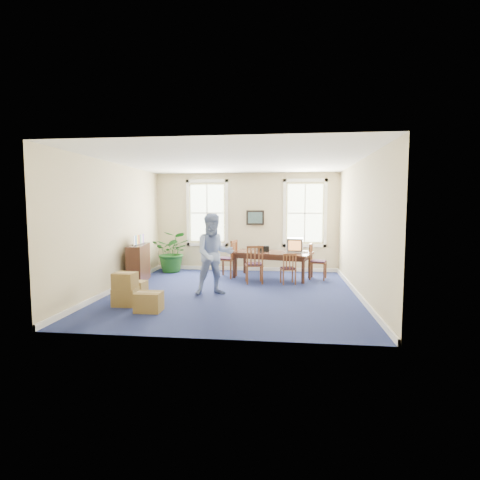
# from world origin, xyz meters

# --- Properties ---
(floor) EXTENTS (6.50, 6.50, 0.00)m
(floor) POSITION_xyz_m (0.00, 0.00, 0.00)
(floor) COLOR navy
(floor) RESTS_ON ground
(ceiling) EXTENTS (6.50, 6.50, 0.00)m
(ceiling) POSITION_xyz_m (0.00, 0.00, 3.20)
(ceiling) COLOR white
(ceiling) RESTS_ON ground
(wall_back) EXTENTS (6.50, 0.00, 6.50)m
(wall_back) POSITION_xyz_m (0.00, 3.25, 1.60)
(wall_back) COLOR #C6B78C
(wall_back) RESTS_ON ground
(wall_front) EXTENTS (6.50, 0.00, 6.50)m
(wall_front) POSITION_xyz_m (0.00, -3.25, 1.60)
(wall_front) COLOR #C6B78C
(wall_front) RESTS_ON ground
(wall_left) EXTENTS (0.00, 6.50, 6.50)m
(wall_left) POSITION_xyz_m (-3.00, 0.00, 1.60)
(wall_left) COLOR #C6B78C
(wall_left) RESTS_ON ground
(wall_right) EXTENTS (0.00, 6.50, 6.50)m
(wall_right) POSITION_xyz_m (3.00, 0.00, 1.60)
(wall_right) COLOR #C6B78C
(wall_right) RESTS_ON ground
(baseboard_back) EXTENTS (6.00, 0.04, 0.12)m
(baseboard_back) POSITION_xyz_m (0.00, 3.22, 0.06)
(baseboard_back) COLOR white
(baseboard_back) RESTS_ON ground
(baseboard_left) EXTENTS (0.04, 6.50, 0.12)m
(baseboard_left) POSITION_xyz_m (-2.97, 0.00, 0.06)
(baseboard_left) COLOR white
(baseboard_left) RESTS_ON ground
(baseboard_right) EXTENTS (0.04, 6.50, 0.12)m
(baseboard_right) POSITION_xyz_m (2.97, 0.00, 0.06)
(baseboard_right) COLOR white
(baseboard_right) RESTS_ON ground
(window_left) EXTENTS (1.40, 0.12, 2.20)m
(window_left) POSITION_xyz_m (-1.30, 3.23, 1.90)
(window_left) COLOR white
(window_left) RESTS_ON ground
(window_right) EXTENTS (1.40, 0.12, 2.20)m
(window_right) POSITION_xyz_m (1.90, 3.23, 1.90)
(window_right) COLOR white
(window_right) RESTS_ON ground
(wall_picture) EXTENTS (0.58, 0.06, 0.48)m
(wall_picture) POSITION_xyz_m (0.30, 3.20, 1.75)
(wall_picture) COLOR black
(wall_picture) RESTS_ON ground
(conference_table) EXTENTS (2.48, 1.64, 0.78)m
(conference_table) POSITION_xyz_m (0.89, 2.00, 0.39)
(conference_table) COLOR #422318
(conference_table) RESTS_ON ground
(crt_tv) EXTENTS (0.49, 0.53, 0.41)m
(crt_tv) POSITION_xyz_m (1.56, 2.05, 0.98)
(crt_tv) COLOR #B7B7BC
(crt_tv) RESTS_ON conference_table
(game_console) EXTENTS (0.16, 0.20, 0.05)m
(game_console) POSITION_xyz_m (1.87, 2.00, 0.80)
(game_console) COLOR white
(game_console) RESTS_ON conference_table
(equipment_bag) EXTENTS (0.36, 0.26, 0.17)m
(equipment_bag) POSITION_xyz_m (0.63, 2.05, 0.86)
(equipment_bag) COLOR black
(equipment_bag) RESTS_ON conference_table
(chair_near_left) EXTENTS (0.55, 0.55, 1.06)m
(chair_near_left) POSITION_xyz_m (0.42, 1.22, 0.53)
(chair_near_left) COLOR brown
(chair_near_left) RESTS_ON ground
(chair_near_right) EXTENTS (0.46, 0.46, 0.86)m
(chair_near_right) POSITION_xyz_m (1.35, 1.22, 0.43)
(chair_near_right) COLOR brown
(chair_near_right) RESTS_ON ground
(chair_end_left) EXTENTS (0.61, 0.61, 1.12)m
(chair_end_left) POSITION_xyz_m (-0.46, 2.00, 0.56)
(chair_end_left) COLOR brown
(chair_end_left) RESTS_ON ground
(chair_end_right) EXTENTS (0.56, 0.56, 1.04)m
(chair_end_right) POSITION_xyz_m (2.23, 2.00, 0.52)
(chair_end_right) COLOR brown
(chair_end_right) RESTS_ON ground
(man) EXTENTS (1.15, 1.02, 1.95)m
(man) POSITION_xyz_m (-0.43, -0.24, 0.97)
(man) COLOR #8AA0D4
(man) RESTS_ON ground
(credenza) EXTENTS (0.58, 1.37, 1.04)m
(credenza) POSITION_xyz_m (-2.75, 0.85, 0.52)
(credenza) COLOR #422318
(credenza) RESTS_ON ground
(brochure_rack) EXTENTS (0.38, 0.65, 0.29)m
(brochure_rack) POSITION_xyz_m (-2.73, 0.85, 1.19)
(brochure_rack) COLOR #99999E
(brochure_rack) RESTS_ON credenza
(potted_plant) EXTENTS (1.20, 1.05, 1.32)m
(potted_plant) POSITION_xyz_m (-2.32, 2.66, 0.66)
(potted_plant) COLOR #184C17
(potted_plant) RESTS_ON ground
(cardboard_boxes) EXTENTS (1.33, 1.33, 0.75)m
(cardboard_boxes) POSITION_xyz_m (-1.95, -1.37, 0.38)
(cardboard_boxes) COLOR olive
(cardboard_boxes) RESTS_ON ground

